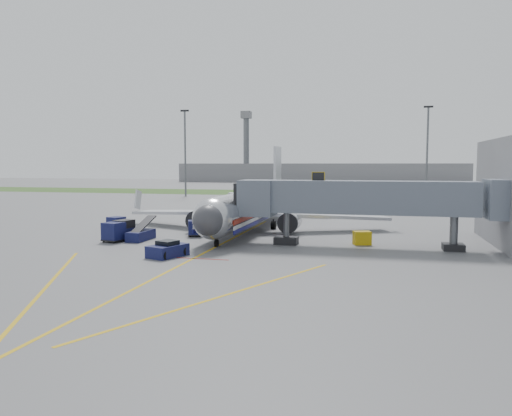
% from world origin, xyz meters
% --- Properties ---
extents(ground, '(400.00, 400.00, 0.00)m').
position_xyz_m(ground, '(0.00, 0.00, 0.00)').
color(ground, '#565659').
rests_on(ground, ground).
extents(grass_strip, '(300.00, 25.00, 0.01)m').
position_xyz_m(grass_strip, '(0.00, 90.00, 0.01)').
color(grass_strip, '#2D4C1E').
rests_on(grass_strip, ground).
extents(apron_markings, '(21.52, 50.00, 0.01)m').
position_xyz_m(apron_markings, '(0.00, -7.40, 0.00)').
color(apron_markings, gold).
rests_on(apron_markings, ground).
extents(airliner, '(32.10, 35.67, 10.25)m').
position_xyz_m(airliner, '(0.00, 15.25, 2.65)').
color(airliner, silver).
rests_on(airliner, ground).
extents(jet_bridge, '(25.30, 4.00, 6.90)m').
position_xyz_m(jet_bridge, '(12.86, 5.00, 4.47)').
color(jet_bridge, slate).
rests_on(jet_bridge, ground).
extents(light_mast_left, '(2.00, 0.44, 20.40)m').
position_xyz_m(light_mast_left, '(-30.00, 70.00, 10.78)').
color(light_mast_left, '#595B60').
rests_on(light_mast_left, ground).
extents(light_mast_right, '(2.00, 0.44, 20.40)m').
position_xyz_m(light_mast_right, '(25.00, 75.00, 10.78)').
color(light_mast_right, '#595B60').
rests_on(light_mast_right, ground).
extents(distant_terminal, '(120.00, 14.00, 8.00)m').
position_xyz_m(distant_terminal, '(-10.00, 170.00, 4.00)').
color(distant_terminal, slate).
rests_on(distant_terminal, ground).
extents(control_tower, '(4.00, 4.00, 30.00)m').
position_xyz_m(control_tower, '(-40.00, 165.00, 17.33)').
color(control_tower, '#595B60').
rests_on(control_tower, ground).
extents(pushback_tug, '(2.98, 3.72, 1.35)m').
position_xyz_m(pushback_tug, '(-2.36, -3.73, 0.56)').
color(pushback_tug, '#0C0B33').
rests_on(pushback_tug, ground).
extents(baggage_tug, '(2.29, 3.18, 2.00)m').
position_xyz_m(baggage_tug, '(-10.42, 3.90, 0.89)').
color(baggage_tug, '#0C0B33').
rests_on(baggage_tug, ground).
extents(baggage_cart_a, '(2.02, 2.02, 1.73)m').
position_xyz_m(baggage_cart_a, '(-14.00, 8.73, 0.88)').
color(baggage_cart_a, '#0C0B33').
rests_on(baggage_cart_a, ground).
extents(baggage_cart_b, '(2.05, 2.05, 1.68)m').
position_xyz_m(baggage_cart_b, '(-4.25, 7.85, 0.86)').
color(baggage_cart_b, '#0C0B33').
rests_on(baggage_cart_b, ground).
extents(baggage_cart_c, '(2.14, 2.14, 1.92)m').
position_xyz_m(baggage_cart_c, '(-10.70, 2.34, 0.98)').
color(baggage_cart_c, '#0C0B33').
rests_on(baggage_cart_c, ground).
extents(belt_loader, '(1.51, 4.62, 2.25)m').
position_xyz_m(belt_loader, '(-8.64, 4.05, 0.56)').
color(belt_loader, '#0C0B33').
rests_on(belt_loader, ground).
extents(ground_power_cart, '(1.84, 1.49, 1.27)m').
position_xyz_m(ground_power_cart, '(13.05, 6.37, 0.63)').
color(ground_power_cart, gold).
rests_on(ground_power_cart, ground).
extents(ramp_worker, '(0.80, 0.81, 1.89)m').
position_xyz_m(ramp_worker, '(-3.00, 9.67, 0.94)').
color(ramp_worker, '#97E11A').
rests_on(ramp_worker, ground).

